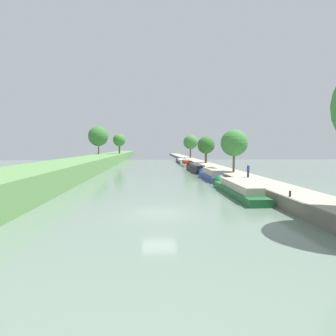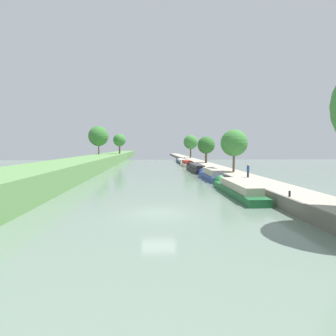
{
  "view_description": "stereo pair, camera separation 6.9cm",
  "coord_description": "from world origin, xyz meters",
  "px_view_note": "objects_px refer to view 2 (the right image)",
  "views": [
    {
      "loc": [
        -0.55,
        -19.54,
        4.86
      ],
      "look_at": [
        2.42,
        29.03,
        1.0
      ],
      "focal_mm": 29.0,
      "sensor_mm": 36.0,
      "label": 1
    },
    {
      "loc": [
        -0.48,
        -19.54,
        4.86
      ],
      "look_at": [
        2.42,
        29.03,
        1.0
      ],
      "focal_mm": 29.0,
      "sensor_mm": 36.0,
      "label": 2
    }
  ],
  "objects_px": {
    "narrowboat_navy": "(181,161)",
    "narrowboat_cream": "(186,164)",
    "narrowboat_black": "(195,168)",
    "person_walking": "(248,170)",
    "mooring_bollard_far": "(185,158)",
    "narrowboat_blue": "(211,175)",
    "narrowboat_green": "(235,188)",
    "mooring_bollard_near": "(290,194)"
  },
  "relations": [
    {
      "from": "mooring_bollard_far",
      "to": "person_walking",
      "type": "bearing_deg",
      "value": -88.49
    },
    {
      "from": "narrowboat_blue",
      "to": "mooring_bollard_far",
      "type": "bearing_deg",
      "value": 87.89
    },
    {
      "from": "person_walking",
      "to": "narrowboat_blue",
      "type": "bearing_deg",
      "value": 113.76
    },
    {
      "from": "narrowboat_navy",
      "to": "mooring_bollard_near",
      "type": "bearing_deg",
      "value": -88.38
    },
    {
      "from": "narrowboat_navy",
      "to": "narrowboat_blue",
      "type": "bearing_deg",
      "value": -89.96
    },
    {
      "from": "mooring_bollard_far",
      "to": "narrowboat_blue",
      "type": "bearing_deg",
      "value": -92.11
    },
    {
      "from": "narrowboat_black",
      "to": "person_walking",
      "type": "relative_size",
      "value": 8.39
    },
    {
      "from": "narrowboat_black",
      "to": "narrowboat_blue",
      "type": "bearing_deg",
      "value": -89.42
    },
    {
      "from": "narrowboat_cream",
      "to": "narrowboat_navy",
      "type": "xyz_separation_m",
      "value": [
        0.05,
        13.36,
        -0.11
      ]
    },
    {
      "from": "person_walking",
      "to": "mooring_bollard_near",
      "type": "relative_size",
      "value": 3.69
    },
    {
      "from": "narrowboat_blue",
      "to": "mooring_bollard_far",
      "type": "xyz_separation_m",
      "value": [
        1.72,
        46.55,
        0.59
      ]
    },
    {
      "from": "narrowboat_black",
      "to": "narrowboat_navy",
      "type": "bearing_deg",
      "value": 89.77
    },
    {
      "from": "person_walking",
      "to": "mooring_bollard_near",
      "type": "distance_m",
      "value": 13.03
    },
    {
      "from": "narrowboat_green",
      "to": "person_walking",
      "type": "height_order",
      "value": "person_walking"
    },
    {
      "from": "narrowboat_blue",
      "to": "person_walking",
      "type": "bearing_deg",
      "value": -66.24
    },
    {
      "from": "narrowboat_blue",
      "to": "narrowboat_navy",
      "type": "relative_size",
      "value": 0.85
    },
    {
      "from": "narrowboat_navy",
      "to": "narrowboat_cream",
      "type": "bearing_deg",
      "value": -90.23
    },
    {
      "from": "narrowboat_cream",
      "to": "mooring_bollard_far",
      "type": "bearing_deg",
      "value": 84.45
    },
    {
      "from": "narrowboat_black",
      "to": "narrowboat_navy",
      "type": "relative_size",
      "value": 1.08
    },
    {
      "from": "narrowboat_green",
      "to": "person_walking",
      "type": "relative_size",
      "value": 7.82
    },
    {
      "from": "person_walking",
      "to": "narrowboat_black",
      "type": "bearing_deg",
      "value": 99.05
    },
    {
      "from": "narrowboat_green",
      "to": "person_walking",
      "type": "xyz_separation_m",
      "value": [
        3.37,
        5.7,
        1.34
      ]
    },
    {
      "from": "narrowboat_blue",
      "to": "person_walking",
      "type": "xyz_separation_m",
      "value": [
        3.13,
        -7.11,
        1.24
      ]
    },
    {
      "from": "narrowboat_green",
      "to": "narrowboat_navy",
      "type": "height_order",
      "value": "narrowboat_green"
    },
    {
      "from": "narrowboat_blue",
      "to": "narrowboat_cream",
      "type": "xyz_separation_m",
      "value": [
        -0.08,
        28.05,
        -0.1
      ]
    },
    {
      "from": "narrowboat_blue",
      "to": "mooring_bollard_near",
      "type": "relative_size",
      "value": 24.19
    },
    {
      "from": "narrowboat_black",
      "to": "person_walking",
      "type": "bearing_deg",
      "value": -80.95
    },
    {
      "from": "narrowboat_blue",
      "to": "narrowboat_cream",
      "type": "bearing_deg",
      "value": 90.16
    },
    {
      "from": "narrowboat_green",
      "to": "narrowboat_navy",
      "type": "relative_size",
      "value": 1.01
    },
    {
      "from": "narrowboat_navy",
      "to": "person_walking",
      "type": "bearing_deg",
      "value": -86.28
    },
    {
      "from": "narrowboat_green",
      "to": "narrowboat_black",
      "type": "distance_m",
      "value": 26.22
    },
    {
      "from": "narrowboat_green",
      "to": "mooring_bollard_near",
      "type": "bearing_deg",
      "value": -74.84
    },
    {
      "from": "narrowboat_black",
      "to": "person_walking",
      "type": "xyz_separation_m",
      "value": [
        3.27,
        -20.52,
        1.31
      ]
    },
    {
      "from": "narrowboat_black",
      "to": "mooring_bollard_far",
      "type": "distance_m",
      "value": 33.21
    },
    {
      "from": "mooring_bollard_near",
      "to": "mooring_bollard_far",
      "type": "relative_size",
      "value": 1.0
    },
    {
      "from": "narrowboat_blue",
      "to": "mooring_bollard_far",
      "type": "relative_size",
      "value": 24.19
    },
    {
      "from": "narrowboat_green",
      "to": "mooring_bollard_near",
      "type": "xyz_separation_m",
      "value": [
        1.96,
        -7.24,
        0.69
      ]
    },
    {
      "from": "narrowboat_blue",
      "to": "narrowboat_navy",
      "type": "bearing_deg",
      "value": 90.04
    },
    {
      "from": "narrowboat_green",
      "to": "narrowboat_navy",
      "type": "bearing_deg",
      "value": 89.77
    },
    {
      "from": "narrowboat_black",
      "to": "mooring_bollard_far",
      "type": "relative_size",
      "value": 30.95
    },
    {
      "from": "narrowboat_green",
      "to": "person_walking",
      "type": "distance_m",
      "value": 6.76
    },
    {
      "from": "narrowboat_cream",
      "to": "mooring_bollard_far",
      "type": "xyz_separation_m",
      "value": [
        1.8,
        18.5,
        0.69
      ]
    }
  ]
}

